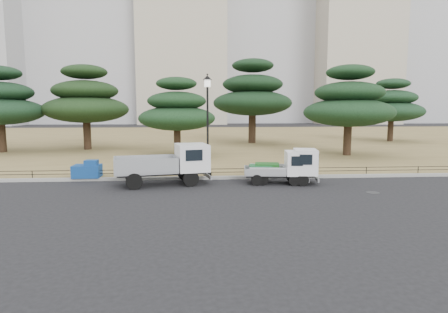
{
  "coord_description": "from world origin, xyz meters",
  "views": [
    {
      "loc": [
        -1.36,
        -17.17,
        3.72
      ],
      "look_at": [
        0.0,
        2.0,
        1.3
      ],
      "focal_mm": 30.0,
      "sensor_mm": 36.0,
      "label": 1
    }
  ],
  "objects": [
    {
      "name": "street_lamp",
      "position": [
        -0.81,
        2.9,
        3.77
      ],
      "size": [
        0.48,
        0.48,
        5.35
      ],
      "color": "black",
      "rests_on": "lawn"
    },
    {
      "name": "tower_east",
      "position": [
        40.0,
        82.0,
        24.0
      ],
      "size": [
        20.0,
        18.0,
        48.0
      ],
      "primitive_type": "cube",
      "color": "#AAA08C",
      "rests_on": "ground"
    },
    {
      "name": "pine_east_far",
      "position": [
        20.46,
        23.74,
        4.19
      ],
      "size": [
        6.97,
        6.97,
        7.0
      ],
      "color": "black",
      "rests_on": "lawn"
    },
    {
      "name": "truck_kei_front",
      "position": [
        2.81,
        1.19,
        0.82
      ],
      "size": [
        3.23,
        1.64,
        1.64
      ],
      "rotation": [
        0.0,
        0.0,
        -0.11
      ],
      "color": "black",
      "rests_on": "ground"
    },
    {
      "name": "ground",
      "position": [
        0.0,
        0.0,
        0.0
      ],
      "size": [
        220.0,
        220.0,
        0.0
      ],
      "primitive_type": "plane",
      "color": "black"
    },
    {
      "name": "lawn",
      "position": [
        0.0,
        30.6,
        0.07
      ],
      "size": [
        120.0,
        56.0,
        0.15
      ],
      "primitive_type": "cube",
      "color": "olive",
      "rests_on": "ground"
    },
    {
      "name": "manhole",
      "position": [
        6.5,
        -1.2,
        0.01
      ],
      "size": [
        0.6,
        0.6,
        0.01
      ],
      "primitive_type": "cylinder",
      "color": "#2D2D30",
      "rests_on": "ground"
    },
    {
      "name": "truck_kei_rear",
      "position": [
        3.22,
        1.22,
        0.87
      ],
      "size": [
        3.52,
        1.94,
        1.74
      ],
      "rotation": [
        0.0,
        0.0,
        -0.17
      ],
      "color": "black",
      "rests_on": "ground"
    },
    {
      "name": "curb",
      "position": [
        0.0,
        2.6,
        0.08
      ],
      "size": [
        120.0,
        0.25,
        0.16
      ],
      "primitive_type": "cube",
      "color": "gray",
      "rests_on": "ground"
    },
    {
      "name": "pine_center_left",
      "position": [
        -2.94,
        12.14,
        3.64
      ],
      "size": [
        5.95,
        5.95,
        6.05
      ],
      "color": "black",
      "rests_on": "lawn"
    },
    {
      "name": "pine_center_right",
      "position": [
        4.49,
        22.62,
        5.28
      ],
      "size": [
        8.34,
        8.34,
        8.85
      ],
      "color": "black",
      "rests_on": "lawn"
    },
    {
      "name": "tower_center_left",
      "position": [
        -5.0,
        85.0,
        27.5
      ],
      "size": [
        22.0,
        20.0,
        55.0
      ],
      "primitive_type": "cube",
      "color": "#AAA08C",
      "rests_on": "ground"
    },
    {
      "name": "pine_west_near",
      "position": [
        -11.27,
        17.25,
        4.47
      ],
      "size": [
        7.5,
        7.5,
        7.5
      ],
      "color": "black",
      "rests_on": "lawn"
    },
    {
      "name": "tarp_pile",
      "position": [
        -7.2,
        2.86,
        0.52
      ],
      "size": [
        1.41,
        1.05,
        0.93
      ],
      "rotation": [
        0.0,
        0.0,
        0.02
      ],
      "color": "navy",
      "rests_on": "lawn"
    },
    {
      "name": "pine_east_near",
      "position": [
        10.39,
        11.37,
        4.18
      ],
      "size": [
        6.92,
        6.92,
        6.99
      ],
      "color": "black",
      "rests_on": "lawn"
    },
    {
      "name": "pipe_fence",
      "position": [
        0.0,
        2.75,
        0.44
      ],
      "size": [
        38.0,
        0.04,
        0.4
      ],
      "color": "black",
      "rests_on": "lawn"
    },
    {
      "name": "truck_large",
      "position": [
        -2.84,
        1.36,
        1.11
      ],
      "size": [
        4.83,
        2.66,
        1.99
      ],
      "rotation": [
        0.0,
        0.0,
        0.21
      ],
      "color": "black",
      "rests_on": "ground"
    }
  ]
}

